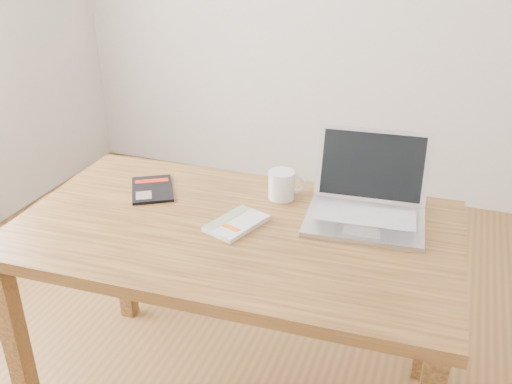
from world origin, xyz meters
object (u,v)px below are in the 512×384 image
(black_guidebook, at_px, (152,189))
(coffee_mug, at_px, (283,184))
(desk, at_px, (235,250))
(laptop, at_px, (367,201))
(white_guidebook, at_px, (237,223))

(black_guidebook, distance_m, coffee_mug, 0.47)
(desk, bearing_deg, black_guidebook, 157.59)
(laptop, distance_m, coffee_mug, 0.30)
(black_guidebook, bearing_deg, desk, -51.21)
(white_guidebook, xyz_separation_m, black_guidebook, (-0.38, 0.13, -0.00))
(laptop, bearing_deg, coffee_mug, 168.58)
(white_guidebook, xyz_separation_m, laptop, (0.37, 0.20, 0.05))
(laptop, bearing_deg, white_guidebook, -156.27)
(white_guidebook, bearing_deg, laptop, 47.63)
(white_guidebook, relative_size, laptop, 0.56)
(black_guidebook, xyz_separation_m, coffee_mug, (0.45, 0.11, 0.05))
(white_guidebook, xyz_separation_m, coffee_mug, (0.08, 0.24, 0.04))
(black_guidebook, relative_size, coffee_mug, 2.02)
(desk, bearing_deg, white_guidebook, 27.22)
(black_guidebook, bearing_deg, white_guidebook, -50.55)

